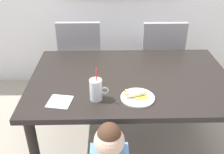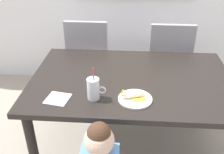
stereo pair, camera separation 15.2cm
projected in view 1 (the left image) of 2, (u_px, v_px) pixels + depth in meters
ground_plane at (128, 145)px, 2.35m from camera, size 24.00×24.00×0.00m
dining_table at (131, 86)px, 2.03m from camera, size 1.55×1.01×0.73m
dining_chair_left at (81, 57)px, 2.72m from camera, size 0.44×0.44×0.96m
dining_chair_right at (160, 58)px, 2.71m from camera, size 0.44×0.45×0.96m
milk_cup at (96, 91)px, 1.69m from camera, size 0.13×0.08×0.25m
snack_plate at (138, 98)px, 1.73m from camera, size 0.23×0.23×0.01m
peeled_banana at (136, 94)px, 1.73m from camera, size 0.18×0.12×0.07m
paper_napkin at (60, 102)px, 1.70m from camera, size 0.17×0.17×0.00m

